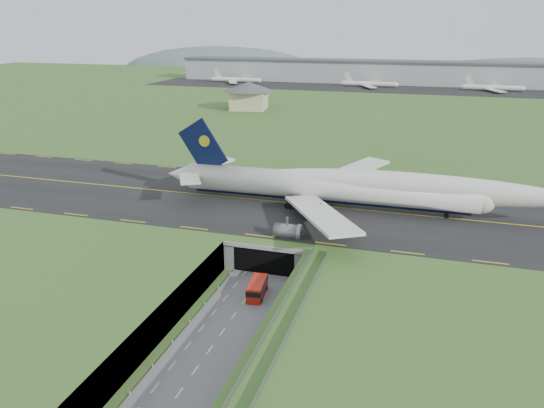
% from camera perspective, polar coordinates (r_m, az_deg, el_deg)
% --- Properties ---
extents(ground, '(900.00, 900.00, 0.00)m').
position_cam_1_polar(ground, '(95.14, -2.39, -9.64)').
color(ground, '#346327').
rests_on(ground, ground).
extents(airfield_deck, '(800.00, 800.00, 6.00)m').
position_cam_1_polar(airfield_deck, '(93.74, -2.41, -8.03)').
color(airfield_deck, gray).
rests_on(airfield_deck, ground).
extents(trench_road, '(12.00, 75.00, 0.20)m').
position_cam_1_polar(trench_road, '(88.97, -4.00, -11.77)').
color(trench_road, slate).
rests_on(trench_road, ground).
extents(taxiway, '(800.00, 44.00, 0.18)m').
position_cam_1_polar(taxiway, '(121.77, 2.65, 0.02)').
color(taxiway, black).
rests_on(taxiway, airfield_deck).
extents(tunnel_portal, '(17.00, 22.30, 6.00)m').
position_cam_1_polar(tunnel_portal, '(108.05, 0.49, -4.04)').
color(tunnel_portal, gray).
rests_on(tunnel_portal, ground).
extents(guideway, '(3.00, 53.00, 7.05)m').
position_cam_1_polar(guideway, '(73.86, 0.88, -13.97)').
color(guideway, '#A8A8A3').
rests_on(guideway, ground).
extents(jumbo_jet, '(90.18, 58.86, 19.47)m').
position_cam_1_polar(jumbo_jet, '(117.52, 8.85, 1.74)').
color(jumbo_jet, silver).
rests_on(jumbo_jet, ground).
extents(shuttle_tram, '(3.32, 7.13, 2.83)m').
position_cam_1_polar(shuttle_tram, '(93.53, -1.60, -9.08)').
color(shuttle_tram, red).
rests_on(shuttle_tram, ground).
extents(service_building, '(27.51, 27.51, 13.09)m').
position_cam_1_polar(service_building, '(259.33, -2.51, 11.84)').
color(service_building, '#C8BC90').
rests_on(service_building, ground).
extents(cargo_terminal, '(320.00, 67.00, 15.60)m').
position_cam_1_polar(cargo_terminal, '(380.60, 12.88, 13.67)').
color(cargo_terminal, '#B2B2B2').
rests_on(cargo_terminal, ground).
extents(distant_hills, '(700.00, 91.00, 60.00)m').
position_cam_1_polar(distant_hills, '(512.54, 21.29, 12.08)').
color(distant_hills, slate).
rests_on(distant_hills, ground).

